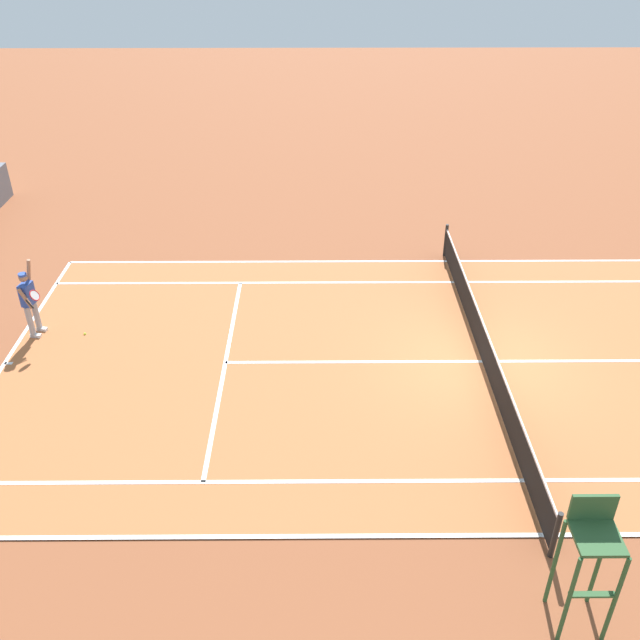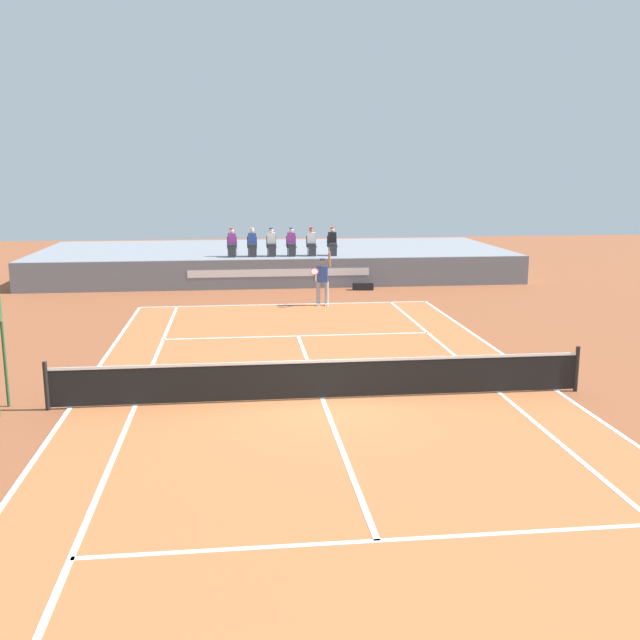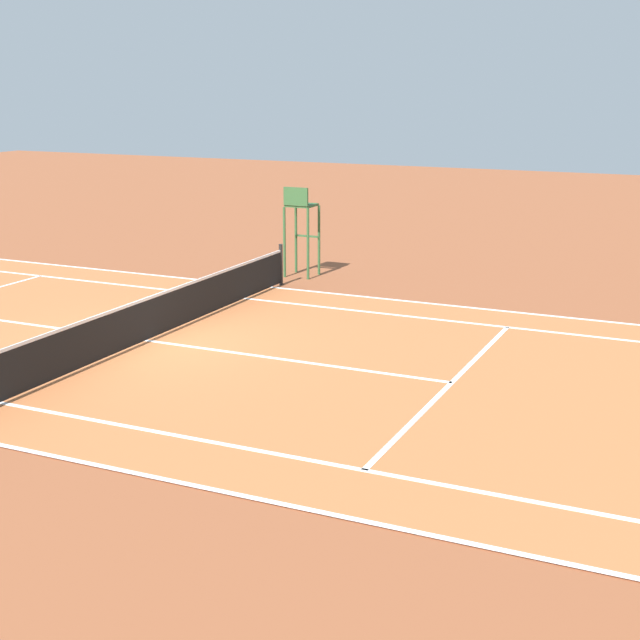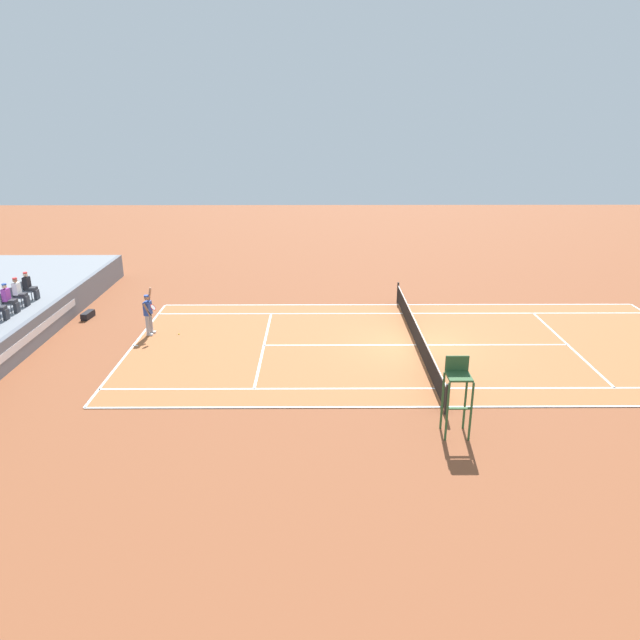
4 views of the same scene
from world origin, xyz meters
name	(u,v)px [view 3 (image 3 of 4)]	position (x,y,z in m)	size (l,w,h in m)	color
ground_plane	(149,342)	(0.00, 0.00, 0.00)	(80.00, 80.00, 0.00)	brown
court	(149,341)	(0.00, 0.00, 0.01)	(11.08, 23.88, 0.03)	#B76638
net	(147,317)	(0.00, 0.00, 0.52)	(11.98, 0.10, 1.07)	black
umpire_chair	(301,219)	(-7.13, 0.00, 1.56)	(0.77, 0.77, 2.44)	#2D562D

